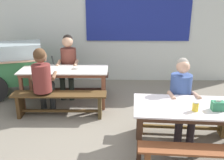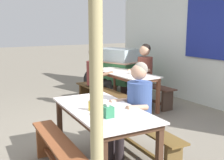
{
  "view_description": "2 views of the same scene",
  "coord_description": "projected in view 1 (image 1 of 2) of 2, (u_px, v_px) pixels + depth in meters",
  "views": [
    {
      "loc": [
        0.08,
        -3.58,
        2.15
      ],
      "look_at": [
        0.01,
        0.28,
        0.82
      ],
      "focal_mm": 41.24,
      "sensor_mm": 36.0,
      "label": 1
    },
    {
      "loc": [
        3.8,
        -2.03,
        1.67
      ],
      "look_at": [
        0.24,
        0.15,
        0.87
      ],
      "focal_mm": 44.67,
      "sensor_mm": 36.0,
      "label": 2
    }
  ],
  "objects": [
    {
      "name": "tissue_box",
      "position": [
        218.0,
        106.0,
        3.24
      ],
      "size": [
        0.15,
        0.1,
        0.14
      ],
      "color": "#307E55",
      "rests_on": "dining_table_near"
    },
    {
      "name": "dining_table_far",
      "position": [
        64.0,
        73.0,
        5.0
      ],
      "size": [
        1.7,
        0.67,
        0.73
      ],
      "color": "silver",
      "rests_on": "ground_plane"
    },
    {
      "name": "bench_near_front",
      "position": [
        198.0,
        160.0,
        3.0
      ],
      "size": [
        1.42,
        0.34,
        0.44
      ],
      "color": "brown",
      "rests_on": "ground_plane"
    },
    {
      "name": "condiment_jar",
      "position": [
        195.0,
        106.0,
        3.22
      ],
      "size": [
        0.08,
        0.08,
        0.13
      ],
      "color": "yellow",
      "rests_on": "dining_table_near"
    },
    {
      "name": "food_cart",
      "position": [
        17.0,
        64.0,
        5.52
      ],
      "size": [
        1.72,
        1.22,
        1.13
      ],
      "color": "#3A834A",
      "rests_on": "ground_plane"
    },
    {
      "name": "bench_near_back",
      "position": [
        182.0,
        117.0,
        4.04
      ],
      "size": [
        1.52,
        0.35,
        0.44
      ],
      "color": "brown",
      "rests_on": "ground_plane"
    },
    {
      "name": "backdrop_wall",
      "position": [
        115.0,
        24.0,
        6.21
      ],
      "size": [
        6.23,
        0.23,
        2.69
      ],
      "color": "silver",
      "rests_on": "ground_plane"
    },
    {
      "name": "person_center_facing",
      "position": [
        68.0,
        61.0,
        5.43
      ],
      "size": [
        0.44,
        0.55,
        1.31
      ],
      "color": "#212923",
      "rests_on": "ground_plane"
    },
    {
      "name": "person_right_near_table",
      "position": [
        182.0,
        95.0,
        3.83
      ],
      "size": [
        0.44,
        0.59,
        1.24
      ],
      "color": "black",
      "rests_on": "ground_plane"
    },
    {
      "name": "bench_far_back",
      "position": [
        70.0,
        81.0,
        5.64
      ],
      "size": [
        1.7,
        0.33,
        0.44
      ],
      "color": "#4D3024",
      "rests_on": "ground_plane"
    },
    {
      "name": "bench_far_front",
      "position": [
        60.0,
        101.0,
        4.6
      ],
      "size": [
        1.68,
        0.34,
        0.44
      ],
      "color": "#4C351A",
      "rests_on": "ground_plane"
    },
    {
      "name": "ground_plane",
      "position": [
        111.0,
        134.0,
        4.09
      ],
      "size": [
        40.0,
        40.0,
        0.0
      ],
      "primitive_type": "plane",
      "color": "gray"
    },
    {
      "name": "person_left_back_turned",
      "position": [
        43.0,
        77.0,
        4.52
      ],
      "size": [
        0.45,
        0.54,
        1.26
      ],
      "color": "#292A29",
      "rests_on": "ground_plane"
    },
    {
      "name": "soup_bowl",
      "position": [
        77.0,
        68.0,
        4.99
      ],
      "size": [
        0.14,
        0.14,
        0.04
      ],
      "primitive_type": "cylinder",
      "color": "silver",
      "rests_on": "dining_table_far"
    },
    {
      "name": "dining_table_near",
      "position": [
        191.0,
        111.0,
        3.4
      ],
      "size": [
        1.56,
        0.86,
        0.73
      ],
      "color": "silver",
      "rests_on": "ground_plane"
    }
  ]
}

